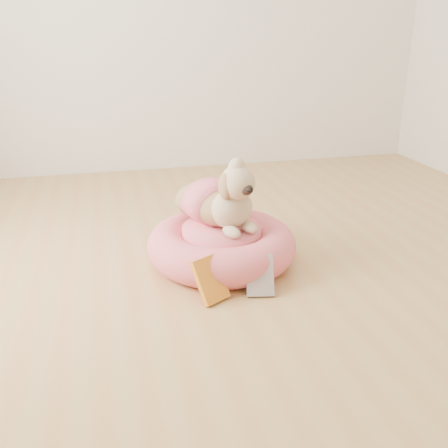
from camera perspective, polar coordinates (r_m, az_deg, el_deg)
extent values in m
plane|color=tan|center=(2.14, 5.27, -8.88)|extent=(4.50, 4.50, 0.00)
cylinder|color=#DF575B|center=(2.45, -0.28, -3.15)|extent=(0.53, 0.53, 0.11)
torus|color=#DF575B|center=(2.44, -0.28, -2.34)|extent=(0.72, 0.72, 0.19)
cylinder|color=#DF575B|center=(2.42, -0.29, -1.39)|extent=(0.38, 0.38, 0.10)
cube|color=gold|center=(2.11, -1.57, -6.38)|extent=(0.17, 0.17, 0.18)
cube|color=white|center=(2.17, 4.11, -5.88)|extent=(0.14, 0.13, 0.16)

